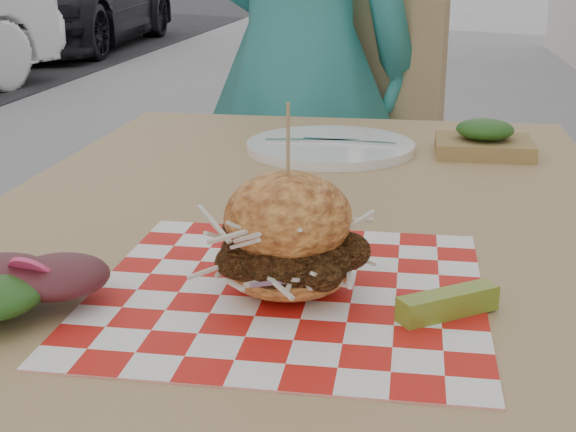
% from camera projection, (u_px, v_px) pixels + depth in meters
% --- Properties ---
extents(diner, '(0.61, 0.42, 1.61)m').
position_uv_depth(diner, '(297.00, 61.00, 1.95)').
color(diner, teal).
rests_on(diner, ground).
extents(patio_table, '(0.80, 1.20, 0.75)m').
position_uv_depth(patio_table, '(302.00, 271.00, 1.01)').
color(patio_table, tan).
rests_on(patio_table, ground).
extents(patio_chair, '(0.54, 0.54, 0.95)m').
position_uv_depth(patio_chair, '(371.00, 165.00, 1.99)').
color(patio_chair, tan).
rests_on(patio_chair, ground).
extents(paper_liner, '(0.36, 0.36, 0.00)m').
position_uv_depth(paper_liner, '(288.00, 291.00, 0.75)').
color(paper_liner, red).
rests_on(paper_liner, patio_table).
extents(sandwich, '(0.16, 0.16, 0.18)m').
position_uv_depth(sandwich, '(288.00, 241.00, 0.73)').
color(sandwich, '#F09843').
rests_on(sandwich, paper_liner).
extents(pickle_spear, '(0.09, 0.07, 0.02)m').
position_uv_depth(pickle_spear, '(448.00, 303.00, 0.69)').
color(pickle_spear, olive).
rests_on(pickle_spear, paper_liner).
extents(side_salad, '(0.14, 0.14, 0.05)m').
position_uv_depth(side_salad, '(9.00, 302.00, 0.69)').
color(side_salad, '#3F1419').
rests_on(side_salad, patio_table).
extents(place_setting, '(0.27, 0.27, 0.02)m').
position_uv_depth(place_setting, '(330.00, 146.00, 1.29)').
color(place_setting, white).
rests_on(place_setting, patio_table).
extents(kraft_tray, '(0.15, 0.12, 0.06)m').
position_uv_depth(kraft_tray, '(484.00, 140.00, 1.26)').
color(kraft_tray, olive).
rests_on(kraft_tray, patio_table).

